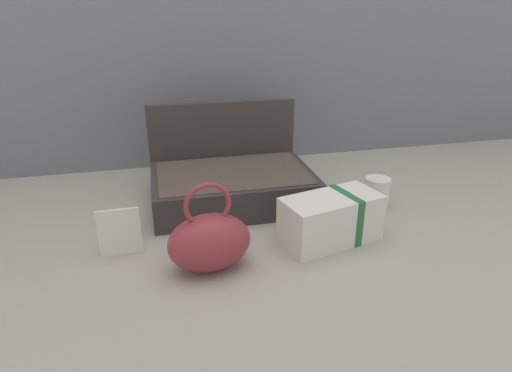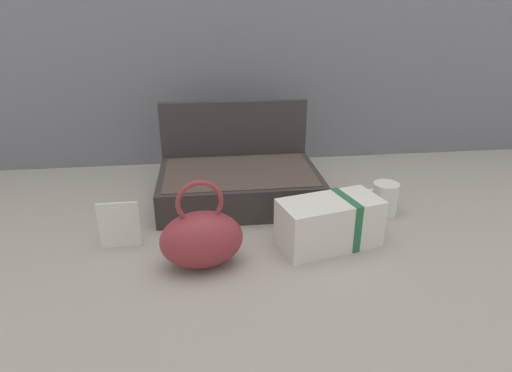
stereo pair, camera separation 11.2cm
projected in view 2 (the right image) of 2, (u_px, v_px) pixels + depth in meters
name	position (u px, v px, depth m)	size (l,w,h in m)	color
ground_plane	(265.00, 226.00, 1.20)	(6.00, 6.00, 0.00)	#9E9384
open_suitcase	(238.00, 179.00, 1.34)	(0.49, 0.34, 0.28)	#332D2B
teal_pouch_handbag	(202.00, 238.00, 0.99)	(0.21, 0.15, 0.22)	maroon
cream_toiletry_bag	(331.00, 222.00, 1.08)	(0.28, 0.18, 0.13)	silver
coffee_mug	(384.00, 199.00, 1.25)	(0.11, 0.08, 0.09)	silver
info_card_left	(119.00, 225.00, 1.07)	(0.10, 0.01, 0.12)	silver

